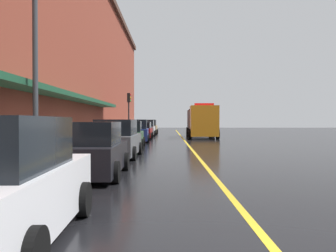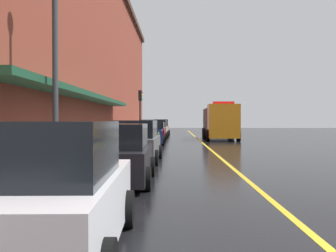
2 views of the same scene
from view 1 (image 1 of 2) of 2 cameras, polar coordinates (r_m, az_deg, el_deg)
ground_plane at (r=29.46m, az=3.13°, el=-2.55°), size 112.00×112.00×0.00m
sidewalk_left at (r=29.80m, az=-8.87°, el=-2.38°), size 2.40×70.00×0.15m
lane_center_stripe at (r=29.46m, az=3.13°, el=-2.54°), size 0.16×70.00×0.01m
brick_building_left at (r=30.84m, az=-20.54°, el=11.24°), size 10.80×64.00×14.66m
parked_car_0 at (r=5.61m, az=-26.06°, el=-8.72°), size 2.20×4.34×1.84m
parked_car_1 at (r=11.26m, az=-12.39°, el=-4.06°), size 2.18×4.22×1.74m
parked_car_2 at (r=16.85m, az=-8.14°, el=-2.27°), size 2.19×4.53×1.83m
parked_car_3 at (r=22.92m, az=-6.17°, el=-1.50°), size 2.11×4.24×1.76m
parked_car_4 at (r=28.61m, az=-4.82°, el=-0.93°), size 2.12×4.64×1.86m
parked_car_5 at (r=33.93m, az=-3.94°, el=-0.79°), size 1.97×4.62×1.64m
parked_car_6 at (r=40.20m, az=-3.26°, el=-0.43°), size 2.07×4.72×1.79m
parked_car_7 at (r=45.42m, az=-2.74°, el=-0.23°), size 2.08×4.28×1.89m
utility_truck at (r=36.10m, az=5.80°, el=0.67°), size 3.06×9.34×3.41m
parking_meter_0 at (r=16.59m, az=-13.27°, el=-1.61°), size 0.14×0.18×1.33m
parking_meter_1 at (r=40.74m, az=-5.20°, el=-0.10°), size 0.14×0.18×1.33m
street_lamp_left at (r=12.75m, az=-20.84°, el=12.68°), size 0.44×0.44×6.94m
traffic_light_near at (r=33.85m, az=-6.22°, el=3.24°), size 0.38×0.36×4.30m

